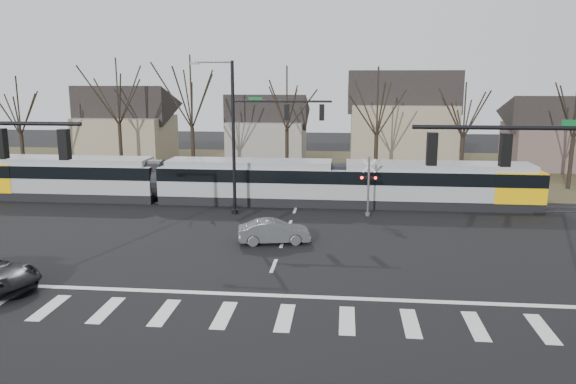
# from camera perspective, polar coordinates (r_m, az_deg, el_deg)

# --- Properties ---
(ground) EXTENTS (140.00, 140.00, 0.00)m
(ground) POSITION_cam_1_polar(r_m,az_deg,el_deg) (26.09, -2.03, -8.95)
(ground) COLOR black
(grass_verge) EXTENTS (140.00, 28.00, 0.01)m
(grass_verge) POSITION_cam_1_polar(r_m,az_deg,el_deg) (57.03, 2.34, 2.37)
(grass_verge) COLOR #38331E
(grass_verge) RESTS_ON ground
(crosswalk) EXTENTS (27.00, 2.60, 0.01)m
(crosswalk) POSITION_cam_1_polar(r_m,az_deg,el_deg) (22.42, -3.44, -12.50)
(crosswalk) COLOR silver
(crosswalk) RESTS_ON ground
(stop_line) EXTENTS (28.00, 0.35, 0.01)m
(stop_line) POSITION_cam_1_polar(r_m,az_deg,el_deg) (24.42, -2.61, -10.41)
(stop_line) COLOR silver
(stop_line) RESTS_ON ground
(lane_dashes) EXTENTS (0.18, 30.00, 0.01)m
(lane_dashes) POSITION_cam_1_polar(r_m,az_deg,el_deg) (41.36, 0.98, -1.17)
(lane_dashes) COLOR silver
(lane_dashes) RESTS_ON ground
(rail_pair) EXTENTS (90.00, 1.52, 0.06)m
(rail_pair) POSITION_cam_1_polar(r_m,az_deg,el_deg) (41.16, 0.96, -1.20)
(rail_pair) COLOR #59595E
(rail_pair) RESTS_ON ground
(tram) EXTENTS (41.92, 3.11, 3.18)m
(tram) POSITION_cam_1_polar(r_m,az_deg,el_deg) (41.49, -4.19, 1.27)
(tram) COLOR gray
(tram) RESTS_ON ground
(sedan) EXTENTS (2.96, 4.55, 1.32)m
(sedan) POSITION_cam_1_polar(r_m,az_deg,el_deg) (31.51, -1.42, -4.03)
(sedan) COLOR #4B4F53
(sedan) RESTS_ON ground
(signal_pole_near_right) EXTENTS (6.72, 0.44, 8.00)m
(signal_pole_near_right) POSITION_cam_1_polar(r_m,az_deg,el_deg) (19.81, 25.57, -1.17)
(signal_pole_near_right) COLOR black
(signal_pole_near_right) RESTS_ON ground
(signal_pole_far) EXTENTS (9.28, 0.44, 10.20)m
(signal_pole_far) POSITION_cam_1_polar(r_m,az_deg,el_deg) (37.30, -3.16, 6.28)
(signal_pole_far) COLOR black
(signal_pole_far) RESTS_ON ground
(rail_crossing_signal) EXTENTS (1.08, 0.36, 4.00)m
(rail_crossing_signal) POSITION_cam_1_polar(r_m,az_deg,el_deg) (37.73, 8.17, 0.38)
(rail_crossing_signal) COLOR #59595B
(rail_crossing_signal) RESTS_ON ground
(tree_row) EXTENTS (59.20, 7.20, 10.00)m
(tree_row) POSITION_cam_1_polar(r_m,az_deg,el_deg) (50.38, 4.25, 6.85)
(tree_row) COLOR black
(tree_row) RESTS_ON ground
(house_a) EXTENTS (9.72, 8.64, 8.60)m
(house_a) POSITION_cam_1_polar(r_m,az_deg,el_deg) (62.89, -16.15, 6.88)
(house_a) COLOR gray
(house_a) RESTS_ON ground
(house_b) EXTENTS (8.64, 7.56, 7.65)m
(house_b) POSITION_cam_1_polar(r_m,az_deg,el_deg) (60.99, -2.12, 6.73)
(house_b) COLOR gray
(house_b) RESTS_ON ground
(house_c) EXTENTS (10.80, 8.64, 10.10)m
(house_c) POSITION_cam_1_polar(r_m,az_deg,el_deg) (57.60, 11.50, 7.48)
(house_c) COLOR gray
(house_c) RESTS_ON ground
(house_d) EXTENTS (8.64, 7.56, 7.65)m
(house_d) POSITION_cam_1_polar(r_m,az_deg,el_deg) (62.89, 25.06, 5.80)
(house_d) COLOR brown
(house_d) RESTS_ON ground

